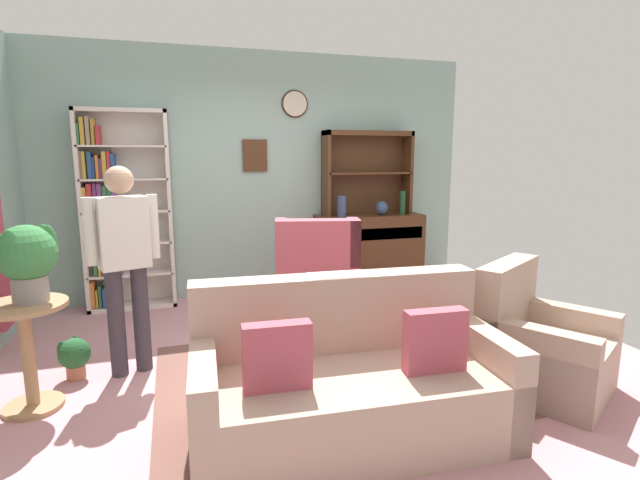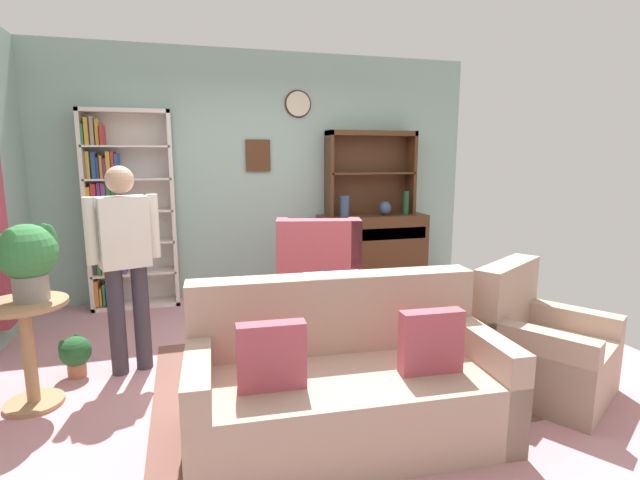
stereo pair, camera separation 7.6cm
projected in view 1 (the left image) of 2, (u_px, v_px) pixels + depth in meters
ground_plane at (315, 362)px, 3.85m from camera, size 5.40×4.60×0.02m
wall_back at (264, 175)px, 5.61m from camera, size 5.00×0.09×2.80m
area_rug at (352, 373)px, 3.63m from camera, size 2.85×1.89×0.01m
bookshelf at (119, 212)px, 5.04m from camera, size 0.90×0.30×2.10m
sideboard at (369, 248)px, 5.87m from camera, size 1.30×0.45×0.92m
sideboard_hutch at (367, 161)px, 5.79m from camera, size 1.10×0.26×1.00m
vase_tall at (342, 206)px, 5.59m from camera, size 0.11×0.11×0.25m
vase_round at (382, 208)px, 5.76m from camera, size 0.15×0.15×0.17m
bottle_wine at (402, 203)px, 5.81m from camera, size 0.07×0.07×0.29m
couch_floral at (349, 383)px, 2.81m from camera, size 1.85×0.96×0.90m
armchair_floral at (539, 349)px, 3.36m from camera, size 1.05×1.06×0.88m
wingback_chair at (317, 284)px, 4.70m from camera, size 0.94×0.96×1.05m
plant_stand at (27, 345)px, 3.06m from camera, size 0.52×0.52×0.71m
potted_plant_large at (27, 257)px, 2.99m from camera, size 0.36×0.36×0.50m
potted_plant_small at (74, 355)px, 3.52m from camera, size 0.22×0.22×0.31m
person_reading at (124, 256)px, 3.50m from camera, size 0.52×0.30×1.56m
coffee_table at (338, 330)px, 3.56m from camera, size 0.80×0.50×0.42m
book_stack at (325, 315)px, 3.58m from camera, size 0.17×0.16×0.06m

